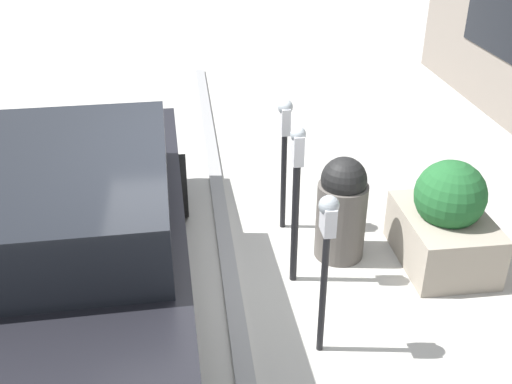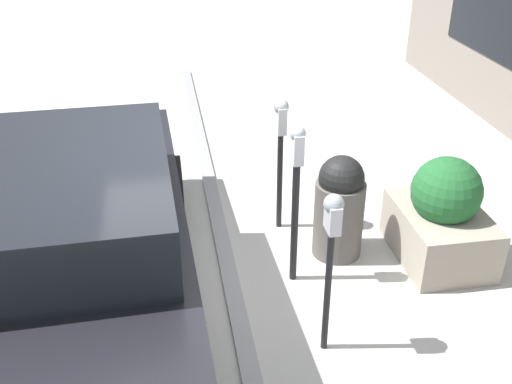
{
  "view_description": "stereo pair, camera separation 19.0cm",
  "coord_description": "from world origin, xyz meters",
  "px_view_note": "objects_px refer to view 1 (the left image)",
  "views": [
    {
      "loc": [
        -4.63,
        0.42,
        3.54
      ],
      "look_at": [
        0.0,
        -0.16,
        0.98
      ],
      "focal_mm": 42.0,
      "sensor_mm": 36.0,
      "label": 1
    },
    {
      "loc": [
        -4.61,
        0.61,
        3.54
      ],
      "look_at": [
        0.0,
        -0.16,
        0.98
      ],
      "focal_mm": 42.0,
      "sensor_mm": 36.0,
      "label": 2
    }
  ],
  "objects_px": {
    "planter_box": "(446,221)",
    "trash_bin": "(342,208)",
    "parking_meter_nearest": "(327,239)",
    "parking_meter_middle": "(285,137)",
    "parking_meter_second": "(296,182)",
    "parked_car_front": "(75,227)"
  },
  "relations": [
    {
      "from": "planter_box",
      "to": "trash_bin",
      "type": "distance_m",
      "value": 1.02
    },
    {
      "from": "parking_meter_nearest",
      "to": "parking_meter_middle",
      "type": "bearing_deg",
      "value": -0.27
    },
    {
      "from": "planter_box",
      "to": "trash_bin",
      "type": "relative_size",
      "value": 1.03
    },
    {
      "from": "planter_box",
      "to": "trash_bin",
      "type": "bearing_deg",
      "value": 76.04
    },
    {
      "from": "parking_meter_middle",
      "to": "planter_box",
      "type": "bearing_deg",
      "value": -119.89
    },
    {
      "from": "parking_meter_nearest",
      "to": "parking_meter_middle",
      "type": "distance_m",
      "value": 1.93
    },
    {
      "from": "parking_meter_nearest",
      "to": "parking_meter_middle",
      "type": "relative_size",
      "value": 0.98
    },
    {
      "from": "parking_meter_second",
      "to": "parked_car_front",
      "type": "xyz_separation_m",
      "value": [
        -0.08,
        1.94,
        -0.27
      ]
    },
    {
      "from": "parked_car_front",
      "to": "trash_bin",
      "type": "bearing_deg",
      "value": -81.53
    },
    {
      "from": "parking_meter_second",
      "to": "parked_car_front",
      "type": "height_order",
      "value": "parking_meter_second"
    },
    {
      "from": "parking_meter_nearest",
      "to": "planter_box",
      "type": "height_order",
      "value": "parking_meter_nearest"
    },
    {
      "from": "parked_car_front",
      "to": "trash_bin",
      "type": "relative_size",
      "value": 4.26
    },
    {
      "from": "parking_meter_middle",
      "to": "planter_box",
      "type": "xyz_separation_m",
      "value": [
        -0.85,
        -1.47,
        -0.62
      ]
    },
    {
      "from": "parking_meter_middle",
      "to": "parked_car_front",
      "type": "relative_size",
      "value": 0.32
    },
    {
      "from": "trash_bin",
      "to": "parking_meter_middle",
      "type": "bearing_deg",
      "value": 38.89
    },
    {
      "from": "trash_bin",
      "to": "parked_car_front",
      "type": "bearing_deg",
      "value": 100.17
    },
    {
      "from": "parking_meter_nearest",
      "to": "trash_bin",
      "type": "distance_m",
      "value": 1.52
    },
    {
      "from": "planter_box",
      "to": "parked_car_front",
      "type": "bearing_deg",
      "value": 93.29
    },
    {
      "from": "parking_meter_middle",
      "to": "planter_box",
      "type": "height_order",
      "value": "parking_meter_middle"
    },
    {
      "from": "planter_box",
      "to": "parked_car_front",
      "type": "xyz_separation_m",
      "value": [
        -0.2,
        3.47,
        0.34
      ]
    },
    {
      "from": "planter_box",
      "to": "parking_meter_second",
      "type": "bearing_deg",
      "value": 94.4
    },
    {
      "from": "parking_meter_second",
      "to": "parked_car_front",
      "type": "relative_size",
      "value": 0.34
    }
  ]
}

